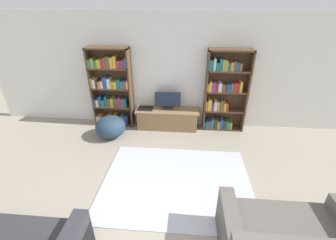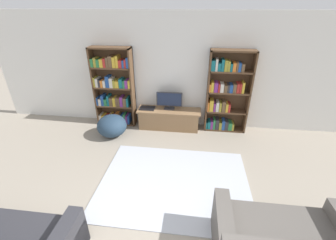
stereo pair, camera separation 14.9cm
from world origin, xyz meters
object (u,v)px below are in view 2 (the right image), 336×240
bookshelf_right (226,93)px  television (169,100)px  laptop (147,108)px  tv_stand (169,119)px  bookshelf_left (114,89)px  beanbag_ottoman (112,126)px

bookshelf_right → television: 1.29m
bookshelf_right → television: bookshelf_right is taller
laptop → tv_stand: bearing=-1.0°
bookshelf_left → bookshelf_right: bearing=0.1°
television → beanbag_ottoman: television is taller
bookshelf_right → bookshelf_left: bearing=-179.9°
television → bookshelf_right: bearing=2.6°
bookshelf_left → bookshelf_right: 2.60m
tv_stand → television: television is taller
television → beanbag_ottoman: (-1.24, -0.57, -0.45)m
tv_stand → laptop: laptop is taller
bookshelf_right → television: bearing=-177.4°
bookshelf_right → laptop: 1.85m
beanbag_ottoman → tv_stand: bearing=22.8°
bookshelf_left → tv_stand: bookshelf_left is taller
tv_stand → television: bearing=90.0°
laptop → beanbag_ottoman: 0.92m
bookshelf_left → bookshelf_right: same height
tv_stand → beanbag_ottoman: beanbag_ottoman is taller
television → tv_stand: bearing=-90.0°
bookshelf_left → laptop: size_ratio=5.22×
bookshelf_left → tv_stand: size_ratio=1.25×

